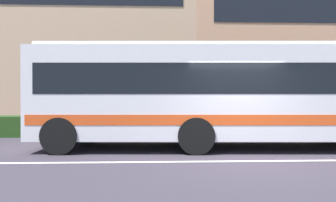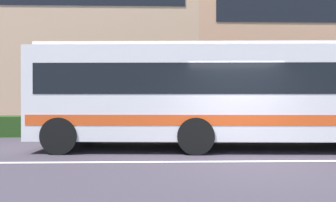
# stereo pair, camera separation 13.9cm
# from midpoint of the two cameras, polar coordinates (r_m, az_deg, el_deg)

# --- Properties ---
(ground_plane) EXTENTS (160.00, 160.00, 0.00)m
(ground_plane) POSITION_cam_midpoint_polar(r_m,az_deg,el_deg) (8.03, 13.09, -10.37)
(ground_plane) COLOR #3A333E
(lane_centre_line) EXTENTS (60.00, 0.16, 0.01)m
(lane_centre_line) POSITION_cam_midpoint_polar(r_m,az_deg,el_deg) (8.03, 13.09, -10.34)
(lane_centre_line) COLOR silver
(lane_centre_line) RESTS_ON ground_plane
(hedge_row_far) EXTENTS (20.88, 1.10, 0.80)m
(hedge_row_far) POSITION_cam_midpoint_polar(r_m,az_deg,el_deg) (13.71, 13.89, -4.20)
(hedge_row_far) COLOR #234217
(hedge_row_far) RESTS_ON ground_plane
(apartment_block_left) EXTENTS (19.05, 11.74, 13.77)m
(apartment_block_left) POSITION_cam_midpoint_polar(r_m,az_deg,el_deg) (25.25, -19.57, 12.70)
(apartment_block_left) COLOR tan
(apartment_block_left) RESTS_ON ground_plane
(transit_bus) EXTENTS (10.76, 3.09, 3.07)m
(transit_bus) POSITION_cam_midpoint_polar(r_m,az_deg,el_deg) (9.88, 7.77, 1.54)
(transit_bus) COLOR silver
(transit_bus) RESTS_ON ground_plane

